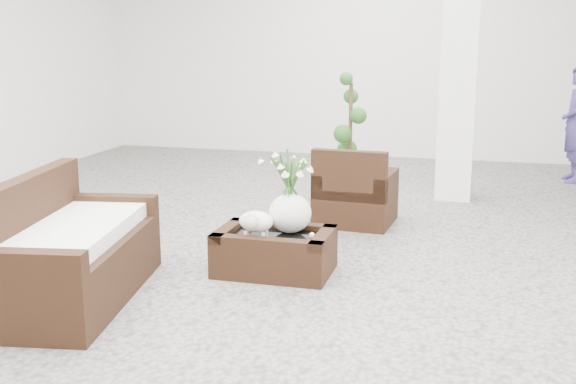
% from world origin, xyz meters
% --- Properties ---
extents(ground, '(11.00, 11.00, 0.00)m').
position_xyz_m(ground, '(0.00, 0.00, 0.00)').
color(ground, gray).
rests_on(ground, ground).
extents(column, '(0.40, 0.40, 3.50)m').
position_xyz_m(column, '(1.20, 2.80, 1.75)').
color(column, white).
rests_on(column, ground).
extents(coffee_table, '(0.90, 0.60, 0.31)m').
position_xyz_m(coffee_table, '(-0.06, -0.29, 0.16)').
color(coffee_table, black).
rests_on(coffee_table, ground).
extents(sheep_figurine, '(0.28, 0.23, 0.21)m').
position_xyz_m(sheep_figurine, '(-0.18, -0.39, 0.42)').
color(sheep_figurine, white).
rests_on(sheep_figurine, coffee_table).
extents(planter_narcissus, '(0.44, 0.44, 0.80)m').
position_xyz_m(planter_narcissus, '(0.04, -0.19, 0.71)').
color(planter_narcissus, white).
rests_on(planter_narcissus, coffee_table).
extents(tealight, '(0.04, 0.04, 0.03)m').
position_xyz_m(tealight, '(0.24, -0.27, 0.33)').
color(tealight, white).
rests_on(tealight, coffee_table).
extents(armchair, '(0.78, 0.75, 0.78)m').
position_xyz_m(armchair, '(0.30, 1.40, 0.39)').
color(armchair, black).
rests_on(armchair, ground).
extents(loveseat, '(1.06, 1.76, 0.88)m').
position_xyz_m(loveseat, '(-1.27, -1.22, 0.44)').
color(loveseat, black).
rests_on(loveseat, ground).
extents(topiary, '(0.37, 0.37, 1.41)m').
position_xyz_m(topiary, '(-0.03, 2.85, 0.70)').
color(topiary, '#204817').
rests_on(topiary, ground).
extents(shopper, '(0.41, 0.58, 1.50)m').
position_xyz_m(shopper, '(2.65, 4.19, 0.75)').
color(shopper, navy).
rests_on(shopper, ground).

